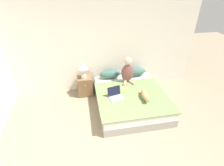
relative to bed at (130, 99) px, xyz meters
The scene contains 9 objects.
wall_back 1.67m from the bed, 123.56° to the left, with size 5.73×0.05×2.55m.
bed is the anchor object (origin of this frame).
pillow_near 0.98m from the bed, 114.59° to the left, with size 0.61×0.28×0.25m.
pillow_far 0.98m from the bed, 65.34° to the left, with size 0.61×0.28×0.25m.
person_sitting 0.77m from the bed, 84.37° to the left, with size 0.36×0.36×0.73m.
cat_tabby 0.51m from the bed, 51.01° to the right, with size 0.22×0.59×0.18m.
laptop_open 0.53m from the bed, 160.27° to the right, with size 0.39×0.36×0.25m.
nightstand 1.37m from the bed, 145.47° to the left, with size 0.41×0.46×0.56m.
table_lamp 1.51m from the bed, 148.08° to the left, with size 0.24×0.24×0.47m.
Camera 1 is at (-0.44, -1.53, 2.97)m, focal length 28.00 mm.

